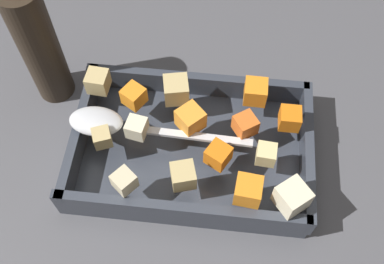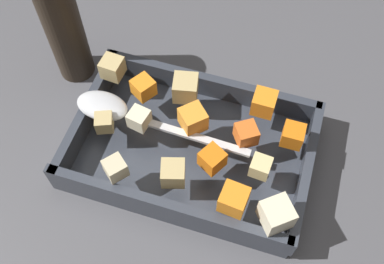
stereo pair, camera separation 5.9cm
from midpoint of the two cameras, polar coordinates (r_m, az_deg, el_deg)
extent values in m
plane|color=#4C4C51|center=(0.65, 2.68, -1.79)|extent=(4.00, 4.00, 0.00)
cube|color=#333842|center=(0.64, 2.64, -2.78)|extent=(0.32, 0.21, 0.01)
cube|color=#333842|center=(0.57, -0.03, -9.91)|extent=(0.32, 0.01, 0.04)
cube|color=#333842|center=(0.66, 5.09, 5.51)|extent=(0.32, 0.01, 0.04)
cube|color=#333842|center=(0.65, -10.45, 1.97)|extent=(0.01, 0.21, 0.04)
cube|color=#333842|center=(0.62, 16.61, -5.29)|extent=(0.01, 0.21, 0.04)
cube|color=orange|center=(0.59, 2.69, 1.25)|extent=(0.04, 0.04, 0.03)
cube|color=orange|center=(0.60, 15.24, -0.63)|extent=(0.03, 0.03, 0.03)
cube|color=orange|center=(0.54, 8.34, -8.63)|extent=(0.03, 0.03, 0.03)
cube|color=orange|center=(0.62, -3.42, 5.37)|extent=(0.04, 0.04, 0.03)
cube|color=orange|center=(0.62, 11.69, 3.38)|extent=(0.03, 0.03, 0.03)
cube|color=orange|center=(0.59, 9.62, -0.54)|extent=(0.04, 0.04, 0.03)
cube|color=orange|center=(0.57, 5.51, -3.65)|extent=(0.04, 0.04, 0.03)
cube|color=beige|center=(0.60, -3.85, 1.44)|extent=(0.03, 0.03, 0.02)
cube|color=tan|center=(0.65, -7.36, 7.78)|extent=(0.03, 0.03, 0.03)
cube|color=beige|center=(0.55, 13.60, -10.27)|extent=(0.05, 0.05, 0.03)
cube|color=beige|center=(0.56, -6.64, -4.76)|extent=(0.03, 0.03, 0.02)
cube|color=tan|center=(0.55, 0.70, -5.46)|extent=(0.04, 0.04, 0.03)
cube|color=tan|center=(0.62, 1.91, 5.30)|extent=(0.04, 0.04, 0.03)
cube|color=#E0CC89|center=(0.57, 11.49, -4.54)|extent=(0.03, 0.03, 0.02)
cube|color=tan|center=(0.60, -8.20, 0.96)|extent=(0.03, 0.03, 0.02)
ellipsoid|color=silver|center=(0.61, -8.51, 3.05)|extent=(0.07, 0.05, 0.02)
cube|color=silver|center=(0.59, 2.08, -0.52)|extent=(0.17, 0.02, 0.01)
cylinder|color=#2D2319|center=(0.67, -13.38, 12.61)|extent=(0.05, 0.05, 0.19)
camera|label=1|loc=(0.03, -87.13, 4.87)|focal=42.67mm
camera|label=2|loc=(0.03, 92.87, -4.87)|focal=42.67mm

